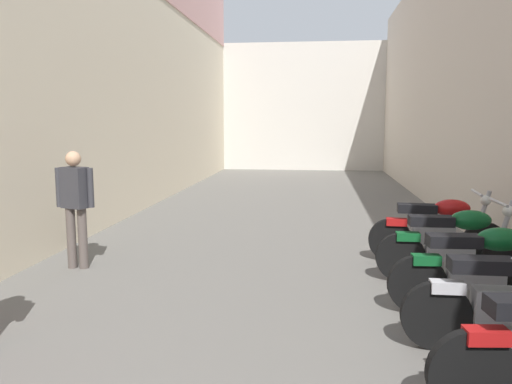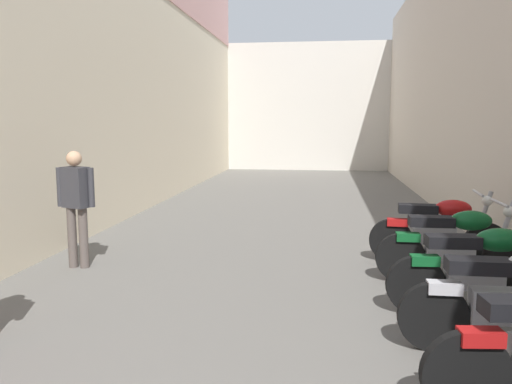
{
  "view_description": "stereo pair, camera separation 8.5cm",
  "coord_description": "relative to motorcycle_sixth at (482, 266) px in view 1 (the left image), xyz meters",
  "views": [
    {
      "loc": [
        0.62,
        0.4,
        1.95
      ],
      "look_at": [
        -0.18,
        6.98,
        1.03
      ],
      "focal_mm": 35.75,
      "sensor_mm": 36.0,
      "label": 1
    },
    {
      "loc": [
        0.7,
        0.41,
        1.95
      ],
      "look_at": [
        -0.18,
        6.98,
        1.03
      ],
      "focal_mm": 35.75,
      "sensor_mm": 36.0,
      "label": 2
    }
  ],
  "objects": [
    {
      "name": "building_far_end",
      "position": [
        -2.29,
        16.53,
        2.04
      ],
      "size": [
        9.45,
        2.0,
        5.09
      ],
      "primitive_type": "cube",
      "color": "beige",
      "rests_on": "ground"
    },
    {
      "name": "motorcycle_seventh",
      "position": [
        0.0,
        1.03,
        0.0
      ],
      "size": [
        1.85,
        0.58,
        1.04
      ],
      "color": "black",
      "rests_on": "ground"
    },
    {
      "name": "building_right",
      "position": [
        1.14,
        4.94,
        2.43
      ],
      "size": [
        0.45,
        21.17,
        5.86
      ],
      "color": "beige",
      "rests_on": "ground"
    },
    {
      "name": "motorcycle_eighth",
      "position": [
        -0.0,
        1.91,
        0.0
      ],
      "size": [
        1.85,
        0.58,
        1.04
      ],
      "color": "black",
      "rests_on": "ground"
    },
    {
      "name": "pedestrian_further_down",
      "position": [
        -4.84,
        1.07,
        0.42
      ],
      "size": [
        0.52,
        0.3,
        1.57
      ],
      "color": "#564C47",
      "rests_on": "ground"
    },
    {
      "name": "ground_plane",
      "position": [
        -2.29,
        2.95,
        -0.5
      ],
      "size": [
        37.17,
        37.17,
        0.0
      ],
      "primitive_type": "plane",
      "color": "#66635E"
    },
    {
      "name": "motorcycle_sixth",
      "position": [
        0.0,
        0.0,
        0.0
      ],
      "size": [
        1.85,
        0.58,
        1.04
      ],
      "color": "black",
      "rests_on": "ground"
    }
  ]
}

